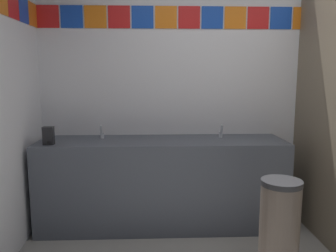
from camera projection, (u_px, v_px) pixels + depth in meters
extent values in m
cube|color=silver|center=(232.00, 78.00, 3.45)|extent=(3.89, 0.08, 2.85)
cube|color=red|center=(48.00, 17.00, 3.25)|extent=(0.21, 0.01, 0.21)
cube|color=#1947B7|center=(72.00, 17.00, 3.26)|extent=(0.21, 0.01, 0.21)
cube|color=orange|center=(95.00, 17.00, 3.27)|extent=(0.21, 0.01, 0.21)
cube|color=red|center=(119.00, 17.00, 3.27)|extent=(0.21, 0.01, 0.21)
cube|color=#1947B7|center=(143.00, 17.00, 3.28)|extent=(0.21, 0.01, 0.21)
cube|color=orange|center=(166.00, 17.00, 3.29)|extent=(0.21, 0.01, 0.21)
cube|color=red|center=(189.00, 17.00, 3.30)|extent=(0.21, 0.01, 0.21)
cube|color=#1947B7|center=(212.00, 18.00, 3.31)|extent=(0.21, 0.01, 0.21)
cube|color=orange|center=(235.00, 18.00, 3.32)|extent=(0.21, 0.01, 0.21)
cube|color=red|center=(258.00, 18.00, 3.33)|extent=(0.21, 0.01, 0.21)
cube|color=#1947B7|center=(281.00, 18.00, 3.34)|extent=(0.21, 0.01, 0.21)
cube|color=orange|center=(304.00, 18.00, 3.35)|extent=(0.21, 0.01, 0.21)
cube|color=red|center=(326.00, 18.00, 3.36)|extent=(0.21, 0.01, 0.21)
cube|color=red|center=(13.00, 5.00, 2.71)|extent=(0.01, 0.21, 0.21)
cube|color=#1947B7|center=(24.00, 10.00, 2.92)|extent=(0.01, 0.21, 0.21)
cube|color=orange|center=(33.00, 15.00, 3.14)|extent=(0.01, 0.21, 0.21)
cube|color=#4C515B|center=(162.00, 183.00, 3.25)|extent=(2.32, 0.58, 0.85)
cube|color=#4C515B|center=(161.00, 139.00, 3.47)|extent=(2.32, 0.03, 0.08)
cylinder|color=#F1E1C9|center=(100.00, 147.00, 3.14)|extent=(0.34, 0.34, 0.10)
cylinder|color=#F1E1C9|center=(223.00, 146.00, 3.19)|extent=(0.34, 0.34, 0.10)
cylinder|color=silver|center=(102.00, 136.00, 3.27)|extent=(0.04, 0.04, 0.05)
cylinder|color=silver|center=(101.00, 129.00, 3.21)|extent=(0.02, 0.06, 0.09)
cylinder|color=silver|center=(221.00, 135.00, 3.32)|extent=(0.04, 0.04, 0.05)
cylinder|color=silver|center=(222.00, 129.00, 3.26)|extent=(0.02, 0.06, 0.09)
cube|color=black|center=(48.00, 136.00, 2.97)|extent=(0.09, 0.07, 0.16)
cylinder|color=black|center=(47.00, 143.00, 2.93)|extent=(0.02, 0.02, 0.03)
cube|color=#726651|center=(331.00, 117.00, 2.82)|extent=(0.04, 1.35, 2.22)
cylinder|color=brown|center=(279.00, 228.00, 2.50)|extent=(0.29, 0.29, 0.66)
cylinder|color=#262628|center=(282.00, 183.00, 2.45)|extent=(0.30, 0.30, 0.04)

